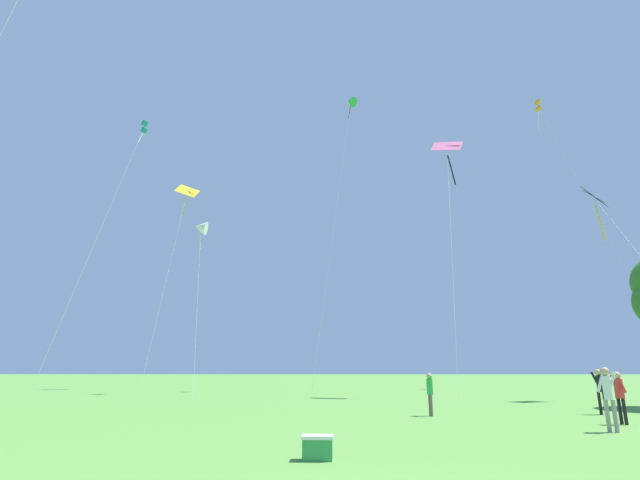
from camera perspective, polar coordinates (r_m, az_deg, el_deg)
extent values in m
cube|color=yellow|center=(50.27, -15.49, 5.65)|extent=(2.24, 1.27, 1.79)
cylinder|color=#3F382D|center=(50.27, -15.49, 5.65)|extent=(1.62, 0.45, 0.89)
cylinder|color=yellow|center=(49.56, -15.78, 3.90)|extent=(0.29, 0.50, 2.00)
cylinder|color=silver|center=(43.04, -17.69, -4.02)|extent=(1.06, 9.89, 18.90)
cube|color=orange|center=(59.86, 24.44, 14.69)|extent=(0.70, 0.69, 0.60)
cube|color=orange|center=(59.48, 24.52, 14.02)|extent=(0.70, 0.69, 0.60)
cylinder|color=#3F382D|center=(59.67, 24.48, 14.35)|extent=(0.03, 0.03, 1.14)
cylinder|color=silver|center=(59.06, 24.54, 12.88)|extent=(0.17, 0.47, 2.25)
cylinder|color=silver|center=(50.73, 30.32, 1.97)|extent=(3.73, 10.09, 29.60)
cone|color=white|center=(39.17, -14.00, 1.46)|extent=(1.17, 1.18, 1.24)
cylinder|color=yellow|center=(39.01, -14.04, -0.11)|extent=(0.08, 0.33, 1.27)
cylinder|color=silver|center=(33.89, -14.35, -6.94)|extent=(2.60, 7.68, 12.47)
cube|color=teal|center=(37.38, -20.11, 12.88)|extent=(0.44, 0.44, 0.40)
cube|color=teal|center=(37.14, -20.19, 12.15)|extent=(0.44, 0.44, 0.40)
cylinder|color=#3F382D|center=(37.26, -20.15, 12.52)|extent=(0.02, 0.02, 0.77)
cylinder|color=silver|center=(36.80, -20.48, 11.44)|extent=(0.24, 0.35, 1.00)
cylinder|color=silver|center=(31.73, -25.10, -0.04)|extent=(1.61, 6.28, 18.31)
cube|color=black|center=(34.59, 29.76, 4.51)|extent=(1.58, 1.79, 1.51)
cylinder|color=#3F382D|center=(34.59, 29.76, 4.51)|extent=(1.41, 0.33, 0.76)
cylinder|color=yellow|center=(34.16, 30.35, 1.78)|extent=(0.35, 0.12, 2.26)
cube|color=pink|center=(36.85, 14.85, 10.75)|extent=(2.46, 1.69, 1.44)
cylinder|color=#3F382D|center=(36.85, 14.85, 10.75)|extent=(1.69, 0.90, 0.43)
cylinder|color=black|center=(35.98, 15.36, 8.06)|extent=(0.47, 0.40, 2.44)
cylinder|color=silver|center=(28.70, 15.35, -0.52)|extent=(2.93, 10.54, 17.29)
cone|color=green|center=(48.99, 3.65, 16.10)|extent=(1.55, 1.54, 1.26)
cylinder|color=black|center=(48.40, 3.51, 14.93)|extent=(0.32, 0.08, 1.51)
cylinder|color=silver|center=(40.54, 1.69, 1.80)|extent=(3.37, 6.17, 26.98)
cylinder|color=gray|center=(16.08, 31.65, -17.39)|extent=(0.11, 0.11, 0.85)
cylinder|color=gray|center=(16.09, 30.99, -17.47)|extent=(0.11, 0.11, 0.85)
cube|color=white|center=(16.05, 30.95, -14.81)|extent=(0.28, 0.27, 0.64)
cylinder|color=white|center=(16.04, 31.35, -14.19)|extent=(0.29, 0.22, 0.59)
cylinder|color=white|center=(16.05, 30.39, -14.31)|extent=(0.29, 0.22, 0.59)
sphere|color=tan|center=(16.04, 30.73, -13.28)|extent=(0.23, 0.23, 0.23)
cylinder|color=black|center=(22.17, 30.31, -16.39)|extent=(0.11, 0.11, 0.83)
cylinder|color=black|center=(22.16, 30.77, -16.33)|extent=(0.11, 0.11, 0.83)
cube|color=black|center=(22.14, 30.28, -14.51)|extent=(0.27, 0.27, 0.62)
cylinder|color=black|center=(22.14, 29.89, -14.16)|extent=(0.28, 0.21, 0.58)
cylinder|color=black|center=(22.13, 30.57, -14.07)|extent=(0.28, 0.21, 0.58)
sphere|color=tan|center=(22.13, 30.13, -13.43)|extent=(0.23, 0.23, 0.23)
cylinder|color=black|center=(18.51, 32.08, -16.86)|extent=(0.10, 0.10, 0.78)
cylinder|color=black|center=(18.40, 32.48, -16.83)|extent=(0.10, 0.10, 0.78)
cube|color=red|center=(18.42, 31.97, -14.74)|extent=(0.24, 0.25, 0.59)
cylinder|color=red|center=(18.50, 31.61, -14.33)|extent=(0.17, 0.27, 0.55)
cylinder|color=red|center=(18.34, 32.20, -14.26)|extent=(0.17, 0.27, 0.55)
sphere|color=tan|center=(18.41, 31.79, -13.51)|extent=(0.21, 0.21, 0.21)
cylinder|color=#665B4C|center=(19.12, 13.09, -18.60)|extent=(0.10, 0.10, 0.76)
cylinder|color=#665B4C|center=(19.26, 12.94, -18.58)|extent=(0.10, 0.10, 0.76)
cube|color=green|center=(19.16, 12.89, -16.62)|extent=(0.20, 0.21, 0.57)
cylinder|color=green|center=(19.04, 12.98, -16.20)|extent=(0.11, 0.26, 0.53)
cylinder|color=green|center=(19.27, 12.75, -16.20)|extent=(0.11, 0.26, 0.53)
sphere|color=tan|center=(19.15, 12.82, -15.46)|extent=(0.21, 0.21, 0.21)
cube|color=#2D8C47|center=(9.86, -0.30, -23.62)|extent=(0.56, 0.36, 0.38)
cube|color=white|center=(9.83, -0.30, -22.35)|extent=(0.60, 0.40, 0.06)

